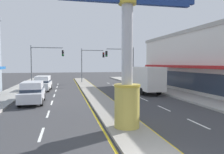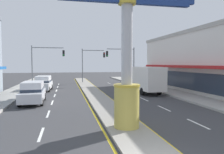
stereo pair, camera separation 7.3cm
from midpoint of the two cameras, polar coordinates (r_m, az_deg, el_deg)
median_strip at (r=24.58m, az=-4.69°, el=-4.45°), size 2.13×52.00×0.14m
sidewalk_left at (r=23.18m, az=-27.09°, el=-5.27°), size 2.94×60.00×0.18m
sidewalk_right at (r=25.54m, az=16.77°, el=-4.24°), size 2.94×60.00×0.18m
lane_markings at (r=23.26m, az=-4.25°, el=-5.07°), size 8.87×52.00×0.01m
district_sign at (r=11.22m, az=4.17°, el=6.56°), size 7.54×1.39×8.02m
storefront_right at (r=29.96m, az=25.74°, el=3.76°), size 9.61×24.79×7.55m
traffic_light_left_side at (r=33.93m, az=-17.53°, el=4.68°), size 4.86×0.46×6.20m
traffic_light_right_side at (r=35.67m, az=3.22°, el=4.78°), size 4.86×0.46×6.20m
traffic_light_median_far at (r=39.14m, az=-5.64°, el=4.59°), size 4.20×0.46×6.20m
box_truck_near_right_lane at (r=25.64m, az=8.95°, el=-0.50°), size 2.42×6.97×3.12m
suv_far_right_lane at (r=29.05m, az=-17.76°, el=-1.56°), size 2.12×4.68×1.90m
suv_near_left_lane at (r=20.21m, az=-20.26°, el=-3.80°), size 2.06×4.65×1.90m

